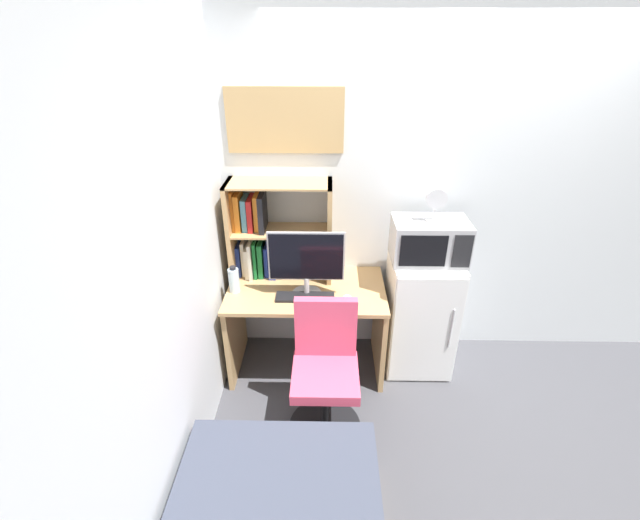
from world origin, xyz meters
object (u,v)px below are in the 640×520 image
(water_bottle, at_px, (234,280))
(wall_corkboard, at_px, (285,121))
(computer_mouse, at_px, (347,298))
(desk_chair, at_px, (325,377))
(keyboard, at_px, (305,297))
(hutch_bookshelf, at_px, (267,233))
(desk_fan, at_px, (436,204))
(bed, at_px, (279,511))
(microwave, at_px, (429,241))
(monitor, at_px, (306,261))
(mini_fridge, at_px, (420,314))

(water_bottle, relative_size, wall_corkboard, 0.25)
(computer_mouse, distance_m, desk_chair, 0.56)
(keyboard, bearing_deg, desk_chair, -71.61)
(hutch_bookshelf, relative_size, computer_mouse, 8.49)
(desk_fan, height_order, bed, desk_fan)
(microwave, xyz_separation_m, wall_corkboard, (-1.00, 0.26, 0.76))
(water_bottle, height_order, desk_fan, desk_fan)
(computer_mouse, relative_size, bed, 0.08)
(hutch_bookshelf, bearing_deg, keyboard, -48.98)
(monitor, xyz_separation_m, bed, (-0.09, -1.26, -0.77))
(desk_chair, bearing_deg, water_bottle, 141.28)
(hutch_bookshelf, relative_size, bed, 0.72)
(computer_mouse, xyz_separation_m, wall_corkboard, (-0.43, 0.47, 1.11))
(hutch_bookshelf, xyz_separation_m, microwave, (1.16, -0.14, 0.02))
(mini_fridge, xyz_separation_m, desk_chair, (-0.72, -0.63, -0.06))
(keyboard, relative_size, desk_fan, 1.75)
(bed, height_order, wall_corkboard, wall_corkboard)
(bed, bearing_deg, desk_chair, 73.32)
(desk_chair, height_order, bed, desk_chair)
(desk_fan, bearing_deg, hutch_bookshelf, 172.68)
(hutch_bookshelf, xyz_separation_m, wall_corkboard, (0.15, 0.12, 0.78))
(water_bottle, bearing_deg, wall_corkboard, 45.33)
(mini_fridge, height_order, desk_fan, desk_fan)
(microwave, height_order, desk_chair, microwave)
(hutch_bookshelf, distance_m, desk_chair, 1.11)
(computer_mouse, relative_size, mini_fridge, 0.09)
(computer_mouse, relative_size, desk_fan, 0.38)
(mini_fridge, bearing_deg, hutch_bookshelf, 172.72)
(monitor, relative_size, desk_chair, 0.57)
(keyboard, relative_size, microwave, 0.79)
(mini_fridge, height_order, desk_chair, mini_fridge)
(microwave, bearing_deg, desk_chair, -138.48)
(computer_mouse, distance_m, wall_corkboard, 1.28)
(computer_mouse, bearing_deg, keyboard, 176.66)
(microwave, height_order, bed, microwave)
(microwave, bearing_deg, mini_fridge, -90.33)
(keyboard, relative_size, bed, 0.39)
(microwave, distance_m, wall_corkboard, 1.29)
(monitor, relative_size, keyboard, 1.29)
(bed, bearing_deg, hutch_bookshelf, 97.81)
(mini_fridge, bearing_deg, monitor, -170.89)
(hutch_bookshelf, bearing_deg, bed, -82.19)
(hutch_bookshelf, distance_m, desk_fan, 1.21)
(monitor, distance_m, computer_mouse, 0.39)
(desk_fan, relative_size, bed, 0.23)
(computer_mouse, bearing_deg, water_bottle, 172.80)
(computer_mouse, height_order, microwave, microwave)
(microwave, bearing_deg, desk_fan, -27.03)
(water_bottle, bearing_deg, microwave, 4.55)
(keyboard, relative_size, wall_corkboard, 0.51)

